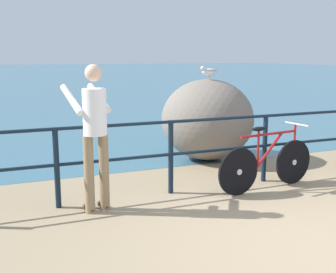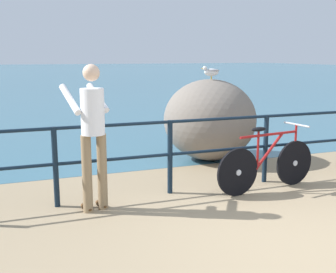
% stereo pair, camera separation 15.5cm
% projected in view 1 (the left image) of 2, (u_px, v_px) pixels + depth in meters
% --- Properties ---
extents(ground_plane, '(120.00, 120.00, 0.10)m').
position_uv_depth(ground_plane, '(57.00, 92.00, 22.48)').
color(ground_plane, '#937F60').
extents(sea_surface, '(120.00, 90.00, 0.01)m').
position_uv_depth(sea_surface, '(25.00, 72.00, 48.23)').
color(sea_surface, '#38667A').
rests_on(sea_surface, ground_plane).
extents(promenade_railing, '(7.68, 0.07, 1.02)m').
position_uv_depth(promenade_railing, '(220.00, 144.00, 5.98)').
color(promenade_railing, black).
rests_on(promenade_railing, ground_plane).
extents(bicycle, '(1.69, 0.48, 0.92)m').
position_uv_depth(bicycle, '(267.00, 163.00, 5.91)').
color(bicycle, black).
rests_on(bicycle, ground_plane).
extents(person_at_railing, '(0.55, 0.67, 1.78)m').
position_uv_depth(person_at_railing, '(94.00, 131.00, 4.98)').
color(person_at_railing, '#8C7251').
rests_on(person_at_railing, ground_plane).
extents(breakwater_boulder_main, '(1.67, 1.68, 1.46)m').
position_uv_depth(breakwater_boulder_main, '(207.00, 120.00, 7.61)').
color(breakwater_boulder_main, slate).
rests_on(breakwater_boulder_main, ground).
extents(seagull, '(0.34, 0.16, 0.23)m').
position_uv_depth(seagull, '(209.00, 71.00, 7.35)').
color(seagull, gold).
rests_on(seagull, breakwater_boulder_main).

